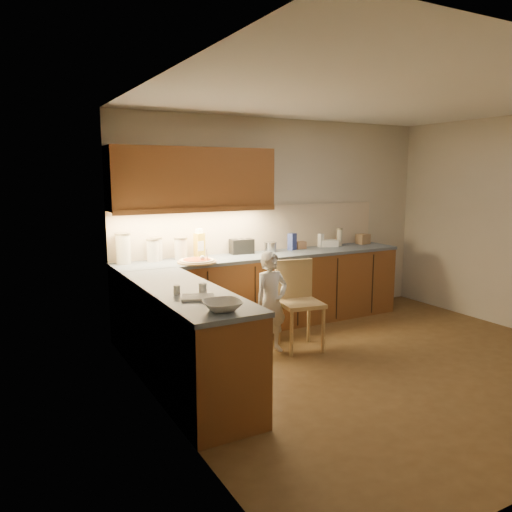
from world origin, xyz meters
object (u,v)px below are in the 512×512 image
wooden_chair (298,298)px  oil_jug (199,245)px  pizza_on_board (197,261)px  toaster (242,246)px  child (271,302)px

wooden_chair → oil_jug: size_ratio=2.80×
pizza_on_board → oil_jug: size_ratio=1.28×
pizza_on_board → toaster: 0.81m
wooden_chair → oil_jug: bearing=137.4°
pizza_on_board → toaster: toaster is taller
child → wooden_chair: child is taller
child → oil_jug: 1.18m
wooden_chair → oil_jug: (-0.75, 0.98, 0.52)m
wooden_chair → oil_jug: oil_jug is taller
child → toaster: (0.17, 1.01, 0.46)m
pizza_on_board → oil_jug: 0.36m
child → wooden_chair: size_ratio=1.14×
child → toaster: bearing=75.0°
wooden_chair → toaster: size_ratio=3.22×
pizza_on_board → toaster: bearing=24.5°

